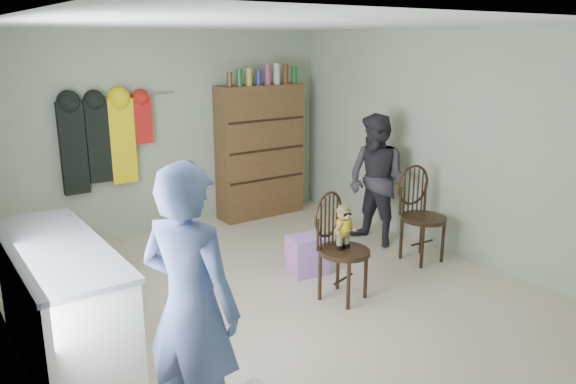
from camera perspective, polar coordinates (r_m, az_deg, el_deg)
ground_plane at (r=5.49m, az=-0.96°, el=-10.47°), size 5.00×5.00×0.00m
room_walls at (r=5.45m, az=-4.18°, el=6.74°), size 5.00×5.00×5.00m
counter at (r=4.60m, az=-21.93°, el=-10.48°), size 0.64×1.86×0.94m
chair_front at (r=5.25m, az=5.27°, el=-4.73°), size 0.57×0.57×1.03m
chair_far at (r=6.33m, az=13.24°, el=-1.83°), size 0.49×0.49×1.06m
striped_bag at (r=5.90m, az=1.99°, el=-6.41°), size 0.43×0.36×0.41m
person_left at (r=3.36m, az=-9.86°, el=-11.57°), size 0.68×0.77×1.76m
person_right at (r=6.66m, az=8.96°, el=1.15°), size 0.68×0.82×1.56m
dresser at (r=7.69m, az=-2.86°, el=4.25°), size 1.20×0.39×2.07m
coat_rack at (r=6.86m, az=-18.19°, el=5.00°), size 1.42×0.12×1.09m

